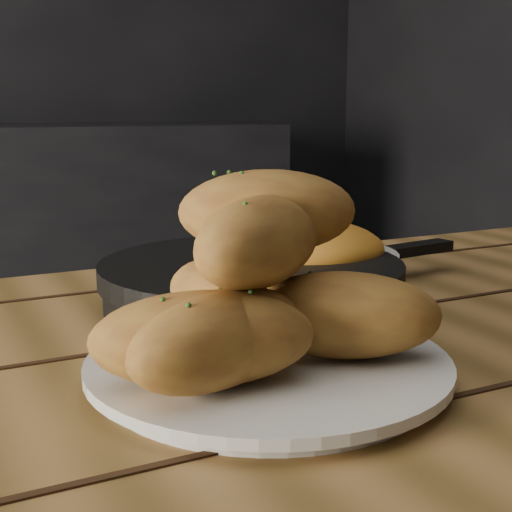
# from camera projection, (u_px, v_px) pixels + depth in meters

# --- Properties ---
(table) EXTENTS (1.47, 0.83, 0.75)m
(table) POSITION_uv_depth(u_px,v_px,m) (232.00, 506.00, 0.55)
(table) COLOR olive
(table) RESTS_ON ground
(plate) EXTENTS (0.27, 0.27, 0.02)m
(plate) POSITION_uv_depth(u_px,v_px,m) (268.00, 367.00, 0.53)
(plate) COLOR silver
(plate) RESTS_ON table
(bread_rolls) EXTENTS (0.27, 0.22, 0.13)m
(bread_rolls) POSITION_uv_depth(u_px,v_px,m) (255.00, 290.00, 0.51)
(bread_rolls) COLOR #A97B2F
(bread_rolls) RESTS_ON plate
(skillet) EXTENTS (0.44, 0.31, 0.05)m
(skillet) POSITION_uv_depth(u_px,v_px,m) (253.00, 282.00, 0.73)
(skillet) COLOR black
(skillet) RESTS_ON table
(bowl) EXTENTS (0.21, 0.21, 0.08)m
(bowl) POSITION_uv_depth(u_px,v_px,m) (304.00, 258.00, 0.79)
(bowl) COLOR white
(bowl) RESTS_ON table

